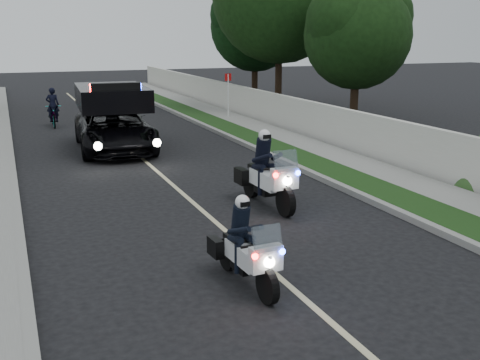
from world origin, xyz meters
name	(u,v)px	position (x,y,z in m)	size (l,w,h in m)	color
ground	(293,290)	(0.00, 0.00, 0.00)	(120.00, 120.00, 0.00)	black
curb_right	(267,154)	(4.10, 10.00, 0.07)	(0.20, 60.00, 0.15)	gray
grass_verge	(285,152)	(4.80, 10.00, 0.08)	(1.20, 60.00, 0.16)	#193814
sidewalk_right	(318,149)	(6.10, 10.00, 0.08)	(1.40, 60.00, 0.16)	gray
property_wall	(343,129)	(7.10, 10.00, 0.75)	(0.22, 60.00, 1.50)	beige
curb_left	(13,175)	(-4.10, 10.00, 0.07)	(0.20, 60.00, 0.15)	gray
lane_marking	(150,165)	(0.00, 10.00, 0.00)	(0.12, 50.00, 0.01)	#BFB78C
police_moto_left	(246,285)	(-0.65, 0.47, 0.00)	(0.63, 1.81, 1.54)	silver
police_moto_right	(267,206)	(1.59, 4.53, 0.00)	(0.77, 2.21, 1.88)	white
police_suv	(116,150)	(-0.57, 12.93, 0.00)	(2.55, 5.50, 2.67)	black
bicycle	(54,126)	(-2.15, 19.52, 0.00)	(0.67, 1.92, 1.01)	black
cyclist	(54,126)	(-2.15, 19.52, 0.00)	(0.56, 0.37, 1.56)	black
sign_post	(228,119)	(6.00, 18.71, 0.00)	(0.36, 0.36, 2.29)	#A90C16
tree_right_c	(353,127)	(10.32, 14.28, 0.00)	(4.69, 4.69, 7.81)	black
tree_right_d	(278,112)	(9.50, 20.36, 0.00)	(7.04, 7.04, 11.73)	#1B3F15
tree_right_e	(255,103)	(9.88, 24.42, 0.00)	(5.23, 5.23, 8.71)	black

